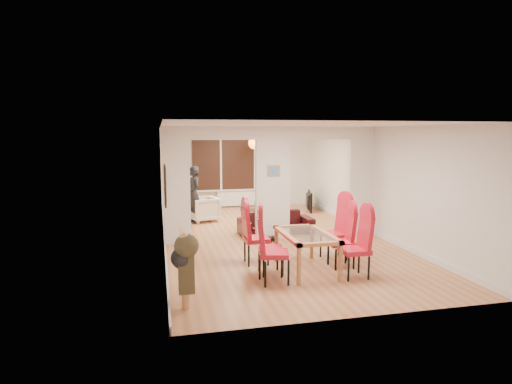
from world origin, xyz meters
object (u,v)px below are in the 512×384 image
object	(u,v)px
dining_chair_lb	(271,245)
dining_chair_rb	(341,238)
coffee_table	(258,213)
dining_chair_rc	(334,230)
television	(306,201)
bowl	(259,209)
armchair	(203,209)
dining_chair_la	(274,248)
dining_table	(306,252)
dining_chair_ra	(355,245)
person	(194,195)
sofa	(276,223)
dining_chair_lc	(256,235)
bottle	(256,205)

from	to	relation	value
dining_chair_lb	dining_chair_rb	world-z (taller)	dining_chair_rb
coffee_table	dining_chair_rc	bearing A→B (deg)	-83.76
television	dining_chair_rc	bearing A→B (deg)	-178.82
dining_chair_rb	bowl	xyz separation A→B (m)	(-0.41, 4.91, -0.28)
armchair	dining_chair_lb	bearing A→B (deg)	-7.26
bowl	dining_chair_lb	bearing A→B (deg)	-100.80
dining_chair_la	bowl	size ratio (longest dim) A/B	5.29
dining_table	dining_chair_ra	distance (m)	0.89
armchair	dining_chair_ra	bearing A→B (deg)	5.55
dining_chair_lb	armchair	bearing A→B (deg)	107.71
person	television	distance (m)	3.84
dining_chair_rb	armchair	world-z (taller)	dining_chair_rb
sofa	person	size ratio (longest dim) A/B	1.17
dining_chair_lc	dining_chair_ra	world-z (taller)	dining_chair_lc
bowl	dining_chair_ra	bearing A→B (deg)	-85.96
dining_table	dining_chair_lb	world-z (taller)	dining_chair_lb
television	bottle	bearing A→B (deg)	124.60
dining_chair_ra	coffee_table	bearing A→B (deg)	93.73
dining_chair_lc	bottle	distance (m)	4.58
dining_chair_ra	armchair	size ratio (longest dim) A/B	1.48
coffee_table	person	bearing A→B (deg)	-170.10
sofa	bowl	world-z (taller)	sofa
dining_chair_rb	dining_chair_rc	distance (m)	0.51
coffee_table	bottle	distance (m)	0.28
dining_chair_rb	bottle	bearing A→B (deg)	104.27
dining_chair_rc	armchair	bearing A→B (deg)	103.16
dining_chair_ra	television	xyz separation A→B (m)	(1.36, 6.24, -0.25)
dining_chair_lc	dining_chair_rb	size ratio (longest dim) A/B	1.04
bottle	bowl	size ratio (longest dim) A/B	1.22
dining_chair_rc	bowl	xyz separation A→B (m)	(-0.48, 4.41, -0.32)
dining_chair_lb	sofa	world-z (taller)	dining_chair_lb
dining_chair_rb	bottle	world-z (taller)	dining_chair_rb
bottle	dining_chair_lc	bearing A→B (deg)	-102.67
dining_chair_la	sofa	xyz separation A→B (m)	(0.97, 3.38, -0.32)
sofa	armchair	distance (m)	2.46
sofa	coffee_table	world-z (taller)	sofa
sofa	person	bearing A→B (deg)	135.04
dining_chair_ra	armchair	bearing A→B (deg)	110.47
dining_chair_lb	dining_chair_rb	bearing A→B (deg)	13.29
dining_chair_rb	dining_chair_rc	size ratio (longest dim) A/B	0.93
television	dining_chair_lc	bearing A→B (deg)	166.19
dining_chair_ra	bottle	bearing A→B (deg)	94.22
dining_chair_lc	television	xyz separation A→B (m)	(2.81, 5.11, -0.25)
dining_chair_la	dining_chair_lb	world-z (taller)	dining_chair_la
bottle	dining_chair_ra	bearing A→B (deg)	-85.40
armchair	sofa	bearing A→B (deg)	24.88
dining_table	dining_chair_lb	xyz separation A→B (m)	(-0.66, -0.03, 0.18)
bowl	dining_chair_lc	bearing A→B (deg)	-103.75
dining_chair_ra	sofa	distance (m)	3.47
dining_chair_lb	armchair	size ratio (longest dim) A/B	1.39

